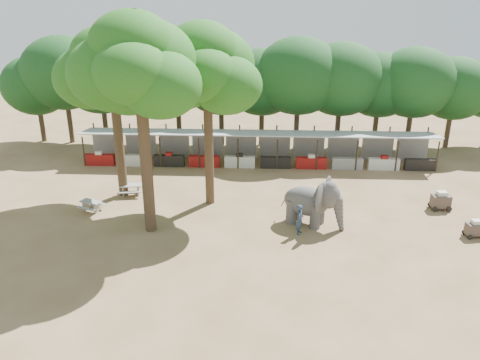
{
  "coord_description": "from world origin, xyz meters",
  "views": [
    {
      "loc": [
        0.28,
        -21.84,
        12.49
      ],
      "look_at": [
        -1.0,
        5.0,
        2.0
      ],
      "focal_mm": 35.0,
      "sensor_mm": 36.0,
      "label": 1
    }
  ],
  "objects_px": {
    "elephant": "(313,202)",
    "picnic_table_near": "(91,205)",
    "yard_tree_back": "(205,69)",
    "cart_front": "(475,228)",
    "cart_back": "(441,201)",
    "yard_tree_center": "(137,67)",
    "handler": "(300,219)",
    "yard_tree_left": "(111,72)",
    "picnic_table_far": "(131,188)"
  },
  "relations": [
    {
      "from": "handler",
      "to": "cart_back",
      "type": "distance_m",
      "value": 9.84
    },
    {
      "from": "yard_tree_left",
      "to": "yard_tree_center",
      "type": "relative_size",
      "value": 0.92
    },
    {
      "from": "yard_tree_left",
      "to": "elephant",
      "type": "bearing_deg",
      "value": -17.89
    },
    {
      "from": "yard_tree_center",
      "to": "picnic_table_far",
      "type": "xyz_separation_m",
      "value": [
        -2.36,
        4.82,
        -8.73
      ]
    },
    {
      "from": "elephant",
      "to": "cart_back",
      "type": "distance_m",
      "value": 8.67
    },
    {
      "from": "yard_tree_center",
      "to": "cart_back",
      "type": "bearing_deg",
      "value": 10.97
    },
    {
      "from": "yard_tree_left",
      "to": "cart_back",
      "type": "height_order",
      "value": "yard_tree_left"
    },
    {
      "from": "yard_tree_center",
      "to": "picnic_table_far",
      "type": "bearing_deg",
      "value": 116.11
    },
    {
      "from": "picnic_table_near",
      "to": "cart_back",
      "type": "xyz_separation_m",
      "value": [
        21.92,
        1.29,
        0.17
      ]
    },
    {
      "from": "cart_front",
      "to": "cart_back",
      "type": "bearing_deg",
      "value": 92.88
    },
    {
      "from": "yard_tree_center",
      "to": "yard_tree_back",
      "type": "distance_m",
      "value": 5.04
    },
    {
      "from": "yard_tree_back",
      "to": "cart_back",
      "type": "height_order",
      "value": "yard_tree_back"
    },
    {
      "from": "cart_back",
      "to": "picnic_table_near",
      "type": "bearing_deg",
      "value": -179.24
    },
    {
      "from": "handler",
      "to": "cart_back",
      "type": "xyz_separation_m",
      "value": [
        9.11,
        3.71,
        -0.29
      ]
    },
    {
      "from": "picnic_table_near",
      "to": "cart_back",
      "type": "distance_m",
      "value": 21.95
    },
    {
      "from": "yard_tree_back",
      "to": "picnic_table_far",
      "type": "bearing_deg",
      "value": 171.34
    },
    {
      "from": "picnic_table_far",
      "to": "cart_front",
      "type": "distance_m",
      "value": 21.34
    },
    {
      "from": "handler",
      "to": "yard_tree_back",
      "type": "bearing_deg",
      "value": 66.43
    },
    {
      "from": "yard_tree_left",
      "to": "yard_tree_center",
      "type": "distance_m",
      "value": 5.92
    },
    {
      "from": "picnic_table_far",
      "to": "cart_front",
      "type": "relative_size",
      "value": 1.48
    },
    {
      "from": "cart_front",
      "to": "cart_back",
      "type": "xyz_separation_m",
      "value": [
        -0.64,
        3.61,
        0.09
      ]
    },
    {
      "from": "picnic_table_near",
      "to": "cart_front",
      "type": "bearing_deg",
      "value": 15.91
    },
    {
      "from": "yard_tree_center",
      "to": "picnic_table_near",
      "type": "distance_m",
      "value": 9.95
    },
    {
      "from": "yard_tree_center",
      "to": "handler",
      "type": "xyz_separation_m",
      "value": [
        8.64,
        -0.27,
        -8.32
      ]
    },
    {
      "from": "cart_front",
      "to": "cart_back",
      "type": "relative_size",
      "value": 0.88
    },
    {
      "from": "yard_tree_left",
      "to": "handler",
      "type": "relative_size",
      "value": 6.2
    },
    {
      "from": "picnic_table_near",
      "to": "picnic_table_far",
      "type": "distance_m",
      "value": 3.22
    },
    {
      "from": "yard_tree_center",
      "to": "cart_back",
      "type": "relative_size",
      "value": 9.43
    },
    {
      "from": "yard_tree_back",
      "to": "picnic_table_far",
      "type": "xyz_separation_m",
      "value": [
        -5.36,
        0.82,
        -8.06
      ]
    },
    {
      "from": "yard_tree_back",
      "to": "picnic_table_near",
      "type": "relative_size",
      "value": 6.81
    },
    {
      "from": "picnic_table_near",
      "to": "cart_back",
      "type": "relative_size",
      "value": 1.31
    },
    {
      "from": "yard_tree_left",
      "to": "yard_tree_center",
      "type": "height_order",
      "value": "yard_tree_center"
    },
    {
      "from": "handler",
      "to": "cart_back",
      "type": "height_order",
      "value": "handler"
    },
    {
      "from": "elephant",
      "to": "picnic_table_far",
      "type": "bearing_deg",
      "value": -173.92
    },
    {
      "from": "handler",
      "to": "yard_tree_left",
      "type": "bearing_deg",
      "value": 79.19
    },
    {
      "from": "yard_tree_back",
      "to": "cart_front",
      "type": "xyz_separation_m",
      "value": [
        15.39,
        -4.17,
        -8.04
      ]
    },
    {
      "from": "yard_tree_center",
      "to": "cart_back",
      "type": "xyz_separation_m",
      "value": [
        17.75,
        3.44,
        -8.61
      ]
    },
    {
      "from": "elephant",
      "to": "picnic_table_near",
      "type": "bearing_deg",
      "value": -160.89
    },
    {
      "from": "yard_tree_center",
      "to": "elephant",
      "type": "distance_m",
      "value": 12.3
    },
    {
      "from": "yard_tree_center",
      "to": "cart_front",
      "type": "height_order",
      "value": "yard_tree_center"
    },
    {
      "from": "cart_front",
      "to": "yard_tree_back",
      "type": "bearing_deg",
      "value": 157.74
    },
    {
      "from": "picnic_table_near",
      "to": "handler",
      "type": "bearing_deg",
      "value": 11.07
    },
    {
      "from": "elephant",
      "to": "picnic_table_near",
      "type": "distance_m",
      "value": 13.74
    },
    {
      "from": "elephant",
      "to": "cart_front",
      "type": "relative_size",
      "value": 3.42
    },
    {
      "from": "yard_tree_back",
      "to": "cart_back",
      "type": "bearing_deg",
      "value": -2.17
    },
    {
      "from": "yard_tree_center",
      "to": "elephant",
      "type": "bearing_deg",
      "value": 5.82
    },
    {
      "from": "cart_back",
      "to": "yard_tree_left",
      "type": "bearing_deg",
      "value": 173.1
    },
    {
      "from": "yard_tree_left",
      "to": "cart_front",
      "type": "distance_m",
      "value": 23.31
    },
    {
      "from": "picnic_table_near",
      "to": "yard_tree_back",
      "type": "bearing_deg",
      "value": 36.26
    },
    {
      "from": "elephant",
      "to": "cart_back",
      "type": "bearing_deg",
      "value": 40.75
    }
  ]
}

